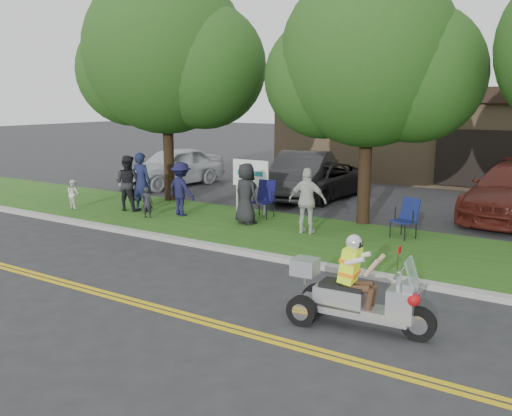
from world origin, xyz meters
The scene contains 22 objects.
ground centered at (0.00, 0.00, 0.00)m, with size 120.00×120.00×0.00m, color #28282B.
centerline_near centered at (0.00, -0.58, 0.01)m, with size 60.00×0.10×0.01m, color gold.
centerline_far centered at (0.00, -0.42, 0.01)m, with size 60.00×0.10×0.01m, color gold.
curb centered at (0.00, 3.05, 0.06)m, with size 60.00×0.25×0.12m, color #A8A89E.
grass_verge centered at (0.00, 5.20, 0.06)m, with size 60.00×4.00×0.10m, color #215215.
commercial_building centered at (2.00, 18.98, 2.01)m, with size 18.00×8.20×4.00m.
tree_left centered at (-6.44, 7.03, 4.85)m, with size 6.62×5.40×7.78m.
tree_mid centered at (0.55, 7.23, 4.43)m, with size 5.88×4.80×7.05m.
business_sign centered at (-2.90, 6.60, 1.26)m, with size 1.25×0.06×1.75m.
trike_scooter centered at (2.93, 0.58, 0.53)m, with size 2.33×0.80×1.52m.
lawn_chair_a centered at (2.03, 6.25, 0.67)m, with size 0.70×0.71×1.01m.
lawn_chair_b centered at (-2.27, 6.40, 0.72)m, with size 0.60×0.62×1.09m.
spectator_adult_left centered at (-5.92, 5.03, 1.03)m, with size 0.67×0.44×1.85m, color #151C3C.
spectator_adult_mid centered at (-6.41, 4.94, 0.97)m, with size 0.84×0.66×1.74m, color black.
spectator_adult_right centered at (-0.30, 5.29, 0.97)m, with size 1.01×0.42×1.72m, color silver.
spectator_chair_a centered at (-4.50, 5.25, 0.91)m, with size 1.05×0.60×1.62m, color #151439.
spectator_chair_b centered at (-2.26, 5.38, 0.96)m, with size 0.84×0.54×1.71m, color black.
child_left centered at (-5.16, 4.46, 0.57)m, with size 0.34×0.22×0.92m, color #232326.
child_right centered at (-8.11, 4.21, 0.57)m, with size 0.45×0.35×0.93m, color white.
parked_car_far_left centered at (-8.88, 9.93, 0.80)m, with size 1.88×4.68×1.59m, color silver.
parked_car_left centered at (-3.15, 10.44, 0.83)m, with size 1.75×5.03×1.66m, color #28282A.
parked_car_mid centered at (-2.50, 10.49, 0.64)m, with size 2.12×4.60×1.28m, color black.
Camera 1 is at (5.93, -7.07, 3.58)m, focal length 38.00 mm.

